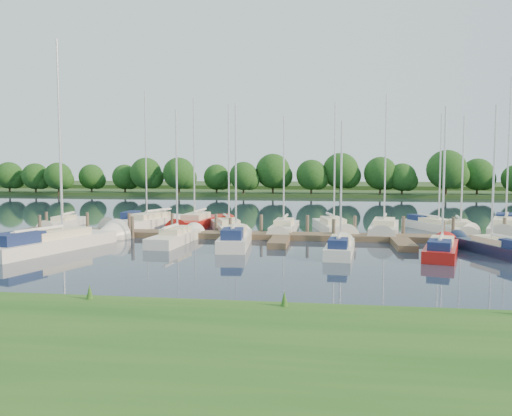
# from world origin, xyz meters

# --- Properties ---
(ground) EXTENTS (260.00, 260.00, 0.00)m
(ground) POSITION_xyz_m (0.00, 0.00, 0.00)
(ground) COLOR #192532
(ground) RESTS_ON ground
(near_bank) EXTENTS (90.00, 10.00, 0.50)m
(near_bank) POSITION_xyz_m (0.00, -16.00, 0.25)
(near_bank) COLOR #1A4A15
(near_bank) RESTS_ON ground
(dock) EXTENTS (40.00, 6.00, 0.40)m
(dock) POSITION_xyz_m (0.00, 7.31, 0.20)
(dock) COLOR #493829
(dock) RESTS_ON ground
(mooring_pilings) EXTENTS (38.24, 2.84, 2.00)m
(mooring_pilings) POSITION_xyz_m (0.00, 8.43, 0.60)
(mooring_pilings) COLOR #473D33
(mooring_pilings) RESTS_ON ground
(far_shore) EXTENTS (180.00, 30.00, 0.60)m
(far_shore) POSITION_xyz_m (0.00, 75.00, 0.30)
(far_shore) COLOR #1D3D17
(far_shore) RESTS_ON ground
(distant_hill) EXTENTS (220.00, 40.00, 1.40)m
(distant_hill) POSITION_xyz_m (0.00, 100.00, 0.70)
(distant_hill) COLOR #324B20
(distant_hill) RESTS_ON ground
(treeline) EXTENTS (146.57, 9.72, 8.27)m
(treeline) POSITION_xyz_m (-0.99, 61.61, 4.12)
(treeline) COLOR #38281C
(treeline) RESTS_ON ground
(sailboat_n_0) EXTENTS (2.10, 6.82, 8.70)m
(sailboat_n_0) POSITION_xyz_m (-19.37, 12.68, 0.27)
(sailboat_n_0) COLOR silver
(sailboat_n_0) RESTS_ON ground
(motorboat) EXTENTS (1.55, 4.88, 1.56)m
(motorboat) POSITION_xyz_m (-14.06, 14.37, 0.33)
(motorboat) COLOR silver
(motorboat) RESTS_ON ground
(sailboat_n_2) EXTENTS (4.91, 9.44, 12.07)m
(sailboat_n_2) POSITION_xyz_m (-12.14, 13.85, 0.28)
(sailboat_n_2) COLOR silver
(sailboat_n_2) RESTS_ON ground
(sailboat_n_3) EXTENTS (2.67, 8.98, 11.45)m
(sailboat_n_3) POSITION_xyz_m (-7.96, 13.83, 0.28)
(sailboat_n_3) COLOR #AB130F
(sailboat_n_3) RESTS_ON ground
(sailboat_n_4) EXTENTS (4.14, 8.13, 10.36)m
(sailboat_n_4) POSITION_xyz_m (-4.65, 11.39, 0.32)
(sailboat_n_4) COLOR silver
(sailboat_n_4) RESTS_ON ground
(sailboat_n_5) EXTENTS (2.00, 7.33, 9.48)m
(sailboat_n_5) POSITION_xyz_m (-0.14, 10.99, 0.28)
(sailboat_n_5) COLOR silver
(sailboat_n_5) RESTS_ON ground
(sailboat_n_6) EXTENTS (3.30, 8.37, 10.62)m
(sailboat_n_6) POSITION_xyz_m (3.68, 12.29, 0.28)
(sailboat_n_6) COLOR silver
(sailboat_n_6) RESTS_ON ground
(sailboat_n_7) EXTENTS (3.16, 8.76, 11.09)m
(sailboat_n_7) POSITION_xyz_m (7.56, 11.63, 0.28)
(sailboat_n_7) COLOR silver
(sailboat_n_7) RESTS_ON ground
(sailboat_n_8) EXTENTS (4.46, 7.54, 9.77)m
(sailboat_n_8) POSITION_xyz_m (12.04, 14.64, 0.31)
(sailboat_n_8) COLOR silver
(sailboat_n_8) RESTS_ON ground
(sailboat_n_9) EXTENTS (2.47, 7.40, 9.41)m
(sailboat_n_9) POSITION_xyz_m (13.40, 12.43, 0.27)
(sailboat_n_9) COLOR silver
(sailboat_n_9) RESTS_ON ground
(sailboat_n_10) EXTENTS (5.01, 9.62, 12.34)m
(sailboat_n_10) POSITION_xyz_m (16.83, 12.74, 0.34)
(sailboat_n_10) COLOR silver
(sailboat_n_10) RESTS_ON ground
(sailboat_s_0) EXTENTS (4.99, 10.71, 13.46)m
(sailboat_s_0) POSITION_xyz_m (-13.62, 1.32, 0.34)
(sailboat_s_0) COLOR silver
(sailboat_s_0) RESTS_ON ground
(sailboat_s_1) EXTENTS (2.18, 7.30, 9.37)m
(sailboat_s_1) POSITION_xyz_m (-7.02, 4.97, 0.28)
(sailboat_s_1) COLOR silver
(sailboat_s_1) RESTS_ON ground
(sailboat_s_2) EXTENTS (2.26, 7.48, 9.75)m
(sailboat_s_2) POSITION_xyz_m (-2.78, 4.15, 0.35)
(sailboat_s_2) COLOR silver
(sailboat_s_2) RESTS_ON ground
(sailboat_s_3) EXTENTS (1.99, 6.33, 8.20)m
(sailboat_s_3) POSITION_xyz_m (3.88, 1.87, 0.32)
(sailboat_s_3) COLOR silver
(sailboat_s_3) RESTS_ON ground
(sailboat_s_4) EXTENTS (3.23, 7.02, 8.98)m
(sailboat_s_4) POSITION_xyz_m (9.72, 2.25, 0.32)
(sailboat_s_4) COLOR #AB130F
(sailboat_s_4) RESTS_ON ground
(sailboat_s_5) EXTENTS (3.56, 7.10, 9.11)m
(sailboat_s_5) POSITION_xyz_m (12.96, 3.10, 0.31)
(sailboat_s_5) COLOR #101C36
(sailboat_s_5) RESTS_ON ground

